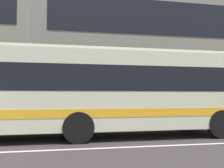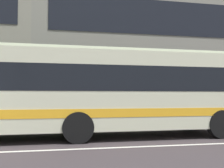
% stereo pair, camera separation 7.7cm
% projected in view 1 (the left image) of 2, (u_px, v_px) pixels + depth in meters
% --- Properties ---
extents(apartment_block_right, '(24.80, 11.20, 11.50)m').
position_uv_depth(apartment_block_right, '(180.00, 49.00, 24.21)').
color(apartment_block_right, gray).
rests_on(apartment_block_right, ground_plane).
extents(transit_bus, '(10.82, 2.74, 3.14)m').
position_uv_depth(transit_bus, '(93.00, 90.00, 9.92)').
color(transit_bus, beige).
rests_on(transit_bus, ground_plane).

